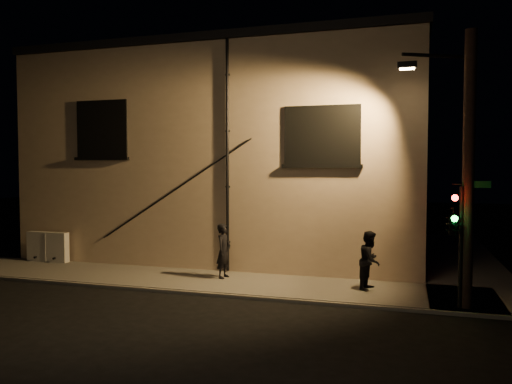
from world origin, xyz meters
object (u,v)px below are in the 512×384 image
(traffic_signal, at_px, (454,223))
(pedestrian_a, at_px, (224,251))
(utility_cabinet, at_px, (48,247))
(streetlamp_pole, at_px, (465,165))
(pedestrian_b, at_px, (370,260))

(traffic_signal, bearing_deg, pedestrian_a, 166.30)
(pedestrian_a, bearing_deg, utility_cabinet, 90.62)
(traffic_signal, bearing_deg, streetlamp_pole, 42.39)
(utility_cabinet, distance_m, pedestrian_b, 12.76)
(pedestrian_b, height_order, traffic_signal, traffic_signal)
(pedestrian_b, distance_m, streetlamp_pole, 4.09)
(streetlamp_pole, bearing_deg, traffic_signal, -137.61)
(utility_cabinet, height_order, traffic_signal, traffic_signal)
(pedestrian_a, xyz_separation_m, traffic_signal, (7.16, -1.75, 1.37))
(utility_cabinet, height_order, pedestrian_b, pedestrian_b)
(pedestrian_b, relative_size, traffic_signal, 0.53)
(pedestrian_b, bearing_deg, traffic_signal, -109.91)
(pedestrian_a, xyz_separation_m, pedestrian_b, (4.90, -0.19, -0.02))
(pedestrian_a, height_order, traffic_signal, traffic_signal)
(utility_cabinet, bearing_deg, pedestrian_b, -4.32)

